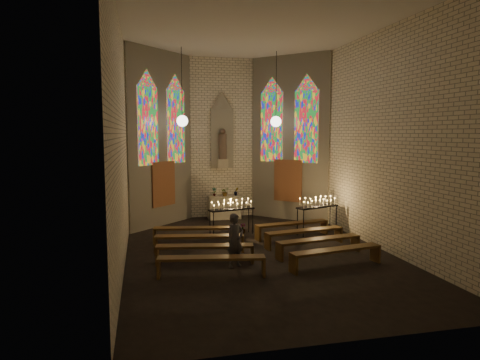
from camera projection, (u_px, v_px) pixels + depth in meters
name	position (u px, v px, depth m)	size (l,w,h in m)	color
floor	(257.00, 252.00, 13.47)	(12.00, 12.00, 0.00)	black
room	(234.00, 134.00, 16.33)	(8.22, 12.43, 7.00)	#F0E6C9
altar	(224.00, 207.00, 18.69)	(1.40, 0.60, 1.00)	#BCB499
flower_vase_left	(214.00, 192.00, 18.60)	(0.20, 0.14, 0.38)	#4C723F
flower_vase_center	(225.00, 192.00, 18.56)	(0.35, 0.30, 0.39)	#4C723F
flower_vase_right	(236.00, 191.00, 18.79)	(0.20, 0.16, 0.36)	#4C723F
aisle_flower_pot	(243.00, 229.00, 15.96)	(0.20, 0.20, 0.37)	#4C723F
votive_stand_left	(232.00, 207.00, 15.55)	(1.74, 0.81, 1.24)	black
votive_stand_right	(318.00, 204.00, 15.85)	(1.80, 1.00, 1.29)	black
pew_left_0	(195.00, 230.00, 14.59)	(2.82, 0.86, 0.54)	#533817
pew_right_0	(292.00, 225.00, 15.37)	(2.82, 0.86, 0.54)	#533817
pew_left_1	(199.00, 238.00, 13.43)	(2.82, 0.86, 0.54)	#533817
pew_right_1	(304.00, 233.00, 14.21)	(2.82, 0.86, 0.54)	#533817
pew_left_2	(205.00, 248.00, 12.26)	(2.82, 0.86, 0.54)	#533817
pew_right_2	(319.00, 241.00, 13.04)	(2.82, 0.86, 0.54)	#533817
pew_left_3	(211.00, 260.00, 11.10)	(2.82, 0.86, 0.54)	#533817
pew_right_3	(336.00, 252.00, 11.88)	(2.82, 0.86, 0.54)	#533817
visitor	(235.00, 240.00, 11.92)	(0.55, 0.36, 1.50)	#494953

